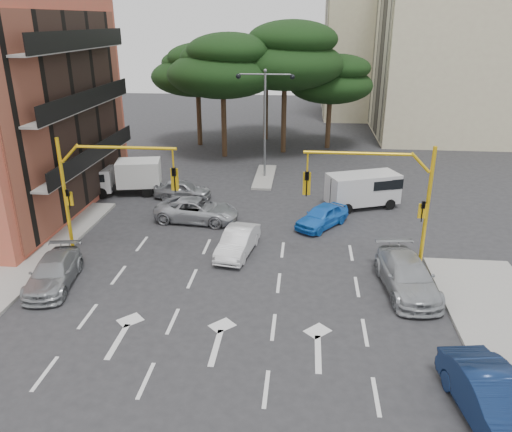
{
  "coord_description": "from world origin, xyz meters",
  "views": [
    {
      "loc": [
        2.97,
        -19.9,
        11.14
      ],
      "look_at": [
        0.55,
        4.09,
        1.6
      ],
      "focal_mm": 35.0,
      "sensor_mm": 36.0,
      "label": 1
    }
  ],
  "objects_px": {
    "signal_mast_left": "(99,182)",
    "car_silver_cross_b": "(183,190)",
    "car_blue_compact": "(322,216)",
    "van_white": "(363,190)",
    "car_silver_wagon": "(53,272)",
    "box_truck_a": "(127,177)",
    "street_lamp_center": "(265,105)",
    "car_white_hatch": "(238,242)",
    "car_navy_parked": "(493,401)",
    "car_silver_parked": "(407,276)",
    "signal_mast_right": "(389,191)",
    "car_silver_cross_a": "(197,210)"
  },
  "relations": [
    {
      "from": "signal_mast_right",
      "to": "car_silver_wagon",
      "type": "bearing_deg",
      "value": -167.91
    },
    {
      "from": "car_silver_cross_a",
      "to": "van_white",
      "type": "xyz_separation_m",
      "value": [
        9.91,
        3.43,
        0.42
      ]
    },
    {
      "from": "street_lamp_center",
      "to": "car_blue_compact",
      "type": "bearing_deg",
      "value": -65.93
    },
    {
      "from": "signal_mast_right",
      "to": "car_silver_parked",
      "type": "bearing_deg",
      "value": -69.01
    },
    {
      "from": "car_silver_parked",
      "to": "car_white_hatch",
      "type": "bearing_deg",
      "value": 152.99
    },
    {
      "from": "van_white",
      "to": "car_silver_wagon",
      "type": "bearing_deg",
      "value": -73.21
    },
    {
      "from": "box_truck_a",
      "to": "car_silver_cross_b",
      "type": "bearing_deg",
      "value": -110.38
    },
    {
      "from": "car_silver_wagon",
      "to": "car_silver_parked",
      "type": "bearing_deg",
      "value": -5.35
    },
    {
      "from": "car_white_hatch",
      "to": "car_navy_parked",
      "type": "xyz_separation_m",
      "value": [
        8.95,
        -10.55,
        0.1
      ]
    },
    {
      "from": "box_truck_a",
      "to": "car_navy_parked",
      "type": "bearing_deg",
      "value": -148.74
    },
    {
      "from": "signal_mast_left",
      "to": "car_silver_cross_a",
      "type": "xyz_separation_m",
      "value": [
        3.57,
        5.01,
        -3.21
      ]
    },
    {
      "from": "car_blue_compact",
      "to": "van_white",
      "type": "bearing_deg",
      "value": 89.7
    },
    {
      "from": "car_silver_parked",
      "to": "box_truck_a",
      "type": "xyz_separation_m",
      "value": [
        -16.6,
        11.46,
        0.44
      ]
    },
    {
      "from": "car_navy_parked",
      "to": "car_white_hatch",
      "type": "bearing_deg",
      "value": 120.9
    },
    {
      "from": "signal_mast_left",
      "to": "van_white",
      "type": "bearing_deg",
      "value": 32.04
    },
    {
      "from": "car_silver_cross_a",
      "to": "box_truck_a",
      "type": "bearing_deg",
      "value": 58.4
    },
    {
      "from": "signal_mast_left",
      "to": "car_blue_compact",
      "type": "distance_m",
      "value": 12.36
    },
    {
      "from": "street_lamp_center",
      "to": "car_silver_wagon",
      "type": "bearing_deg",
      "value": -114.97
    },
    {
      "from": "car_blue_compact",
      "to": "car_navy_parked",
      "type": "xyz_separation_m",
      "value": [
        4.62,
        -14.57,
        0.1
      ]
    },
    {
      "from": "street_lamp_center",
      "to": "box_truck_a",
      "type": "bearing_deg",
      "value": -152.81
    },
    {
      "from": "street_lamp_center",
      "to": "car_silver_wagon",
      "type": "distance_m",
      "value": 19.55
    },
    {
      "from": "signal_mast_left",
      "to": "car_silver_cross_b",
      "type": "bearing_deg",
      "value": 78.37
    },
    {
      "from": "street_lamp_center",
      "to": "car_silver_cross_b",
      "type": "height_order",
      "value": "street_lamp_center"
    },
    {
      "from": "car_blue_compact",
      "to": "car_silver_cross_b",
      "type": "height_order",
      "value": "car_blue_compact"
    },
    {
      "from": "car_white_hatch",
      "to": "box_truck_a",
      "type": "bearing_deg",
      "value": 144.91
    },
    {
      "from": "street_lamp_center",
      "to": "van_white",
      "type": "distance_m",
      "value": 9.71
    },
    {
      "from": "signal_mast_right",
      "to": "van_white",
      "type": "bearing_deg",
      "value": 90.87
    },
    {
      "from": "car_navy_parked",
      "to": "street_lamp_center",
      "type": "bearing_deg",
      "value": 100.74
    },
    {
      "from": "car_navy_parked",
      "to": "car_silver_wagon",
      "type": "bearing_deg",
      "value": 149.25
    },
    {
      "from": "signal_mast_right",
      "to": "car_silver_parked",
      "type": "distance_m",
      "value": 3.86
    },
    {
      "from": "car_silver_cross_b",
      "to": "car_silver_parked",
      "type": "relative_size",
      "value": 0.75
    },
    {
      "from": "van_white",
      "to": "box_truck_a",
      "type": "height_order",
      "value": "box_truck_a"
    },
    {
      "from": "van_white",
      "to": "street_lamp_center",
      "type": "bearing_deg",
      "value": -151.4
    },
    {
      "from": "car_silver_wagon",
      "to": "car_blue_compact",
      "type": "bearing_deg",
      "value": 24.29
    },
    {
      "from": "car_blue_compact",
      "to": "van_white",
      "type": "xyz_separation_m",
      "value": [
        2.6,
        3.56,
        0.46
      ]
    },
    {
      "from": "signal_mast_right",
      "to": "car_silver_wagon",
      "type": "height_order",
      "value": "signal_mast_right"
    },
    {
      "from": "car_silver_cross_a",
      "to": "car_navy_parked",
      "type": "bearing_deg",
      "value": -135.35
    },
    {
      "from": "car_white_hatch",
      "to": "car_silver_wagon",
      "type": "relative_size",
      "value": 0.9
    },
    {
      "from": "signal_mast_right",
      "to": "car_silver_cross_b",
      "type": "height_order",
      "value": "signal_mast_right"
    },
    {
      "from": "car_silver_wagon",
      "to": "signal_mast_right",
      "type": "bearing_deg",
      "value": 2.71
    },
    {
      "from": "car_blue_compact",
      "to": "car_silver_parked",
      "type": "relative_size",
      "value": 0.76
    },
    {
      "from": "car_navy_parked",
      "to": "van_white",
      "type": "xyz_separation_m",
      "value": [
        -2.02,
        18.13,
        0.35
      ]
    },
    {
      "from": "signal_mast_left",
      "to": "car_silver_cross_b",
      "type": "xyz_separation_m",
      "value": [
        1.8,
        8.77,
        -3.24
      ]
    },
    {
      "from": "street_lamp_center",
      "to": "van_white",
      "type": "relative_size",
      "value": 1.77
    },
    {
      "from": "signal_mast_left",
      "to": "car_silver_wagon",
      "type": "height_order",
      "value": "signal_mast_left"
    },
    {
      "from": "car_white_hatch",
      "to": "car_blue_compact",
      "type": "height_order",
      "value": "car_white_hatch"
    },
    {
      "from": "car_silver_cross_b",
      "to": "car_navy_parked",
      "type": "bearing_deg",
      "value": -140.11
    },
    {
      "from": "signal_mast_left",
      "to": "car_silver_parked",
      "type": "distance_m",
      "value": 14.89
    },
    {
      "from": "car_white_hatch",
      "to": "car_silver_cross_b",
      "type": "distance_m",
      "value": 9.23
    },
    {
      "from": "car_silver_wagon",
      "to": "car_silver_cross_b",
      "type": "xyz_separation_m",
      "value": [
        3.0,
        11.94,
        0.0
      ]
    }
  ]
}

